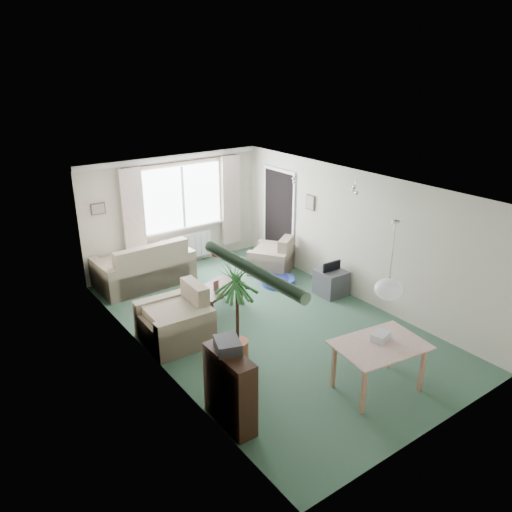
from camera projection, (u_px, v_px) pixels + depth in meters
ground at (266, 324)px, 8.48m from camera, size 6.50×6.50×0.00m
window at (182, 197)px, 10.48m from camera, size 1.80×0.03×1.30m
curtain_rod at (182, 161)px, 10.13m from camera, size 2.60×0.03×0.03m
curtain_left at (134, 218)px, 9.86m from camera, size 0.45×0.08×2.00m
curtain_right at (231, 200)px, 11.11m from camera, size 0.45×0.08×2.00m
radiator at (186, 247)px, 10.85m from camera, size 1.20×0.10×0.55m
doorway at (279, 217)px, 10.85m from camera, size 0.03×0.95×2.00m
pendant_lamp at (389, 289)px, 6.31m from camera, size 0.36×0.36×0.36m
tinsel_garland at (252, 269)px, 4.86m from camera, size 1.60×1.60×0.12m
bauble_cluster_a at (295, 176)px, 9.05m from camera, size 0.20×0.20×0.20m
bauble_cluster_b at (355, 187)px, 8.31m from camera, size 0.20×0.20×0.20m
wall_picture_back at (98, 209)px, 9.48m from camera, size 0.28×0.03×0.22m
wall_picture_right at (310, 203)px, 9.89m from camera, size 0.03×0.24×0.30m
sofa at (144, 262)px, 9.85m from camera, size 1.89×1.05×0.92m
armchair_corner at (272, 254)px, 10.49m from camera, size 1.17×1.16×0.77m
armchair_left at (174, 315)px, 7.81m from camera, size 1.00×1.05×0.91m
coffee_table at (217, 299)px, 8.88m from camera, size 1.11×0.86×0.44m
photo_frame at (216, 285)px, 8.72m from camera, size 0.12×0.05×0.16m
bookshelf at (230, 389)px, 6.00m from camera, size 0.27×0.81×0.98m
hifi_box at (228, 345)px, 5.87m from camera, size 0.38×0.42×0.14m
houseplant at (237, 311)px, 7.22m from camera, size 0.89×0.89×1.60m
dining_table at (378, 367)px, 6.69m from camera, size 1.18×0.87×0.68m
gift_box at (380, 337)px, 6.65m from camera, size 0.29×0.24×0.12m
tv_cube at (331, 282)px, 9.48m from camera, size 0.50×0.55×0.48m
pet_bed at (278, 281)px, 9.96m from camera, size 0.85×0.85×0.13m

